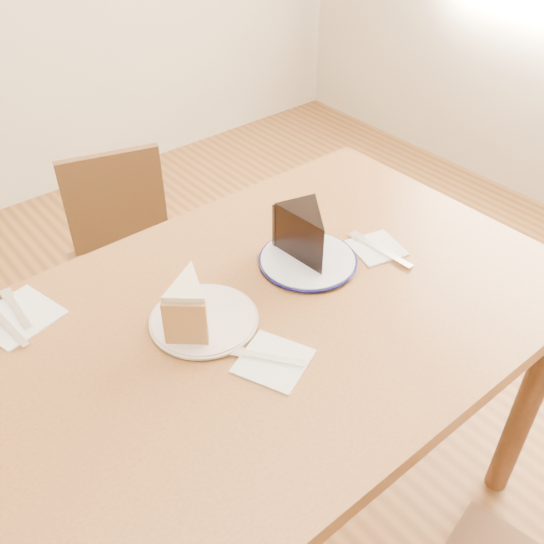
{
  "coord_description": "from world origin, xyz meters",
  "views": [
    {
      "loc": [
        -0.58,
        -0.69,
        1.55
      ],
      "look_at": [
        0.02,
        0.04,
        0.8
      ],
      "focal_mm": 40.0,
      "sensor_mm": 36.0,
      "label": 1
    }
  ],
  "objects": [
    {
      "name": "knife_spare",
      "position": [
        -0.44,
        0.28,
        0.76
      ],
      "size": [
        0.03,
        0.16,
        0.0
      ],
      "primitive_type": "cube",
      "rotation": [
        0.0,
        0.0,
        0.09
      ],
      "color": "silver",
      "rests_on": "napkin_spare"
    },
    {
      "name": "napkin_navy",
      "position": [
        0.3,
        0.0,
        0.75
      ],
      "size": [
        0.13,
        0.13,
        0.0
      ],
      "primitive_type": "cube",
      "rotation": [
        0.0,
        0.0,
        -0.26
      ],
      "color": "white",
      "rests_on": "table"
    },
    {
      "name": "carrot_cake",
      "position": [
        -0.16,
        0.06,
        0.81
      ],
      "size": [
        0.13,
        0.13,
        0.09
      ],
      "primitive_type": null,
      "rotation": [
        0.0,
        0.0,
        -0.73
      ],
      "color": "beige",
      "rests_on": "plate_cream"
    },
    {
      "name": "napkin_cream",
      "position": [
        -0.1,
        -0.11,
        0.75
      ],
      "size": [
        0.16,
        0.16,
        0.0
      ],
      "primitive_type": "cube",
      "rotation": [
        0.0,
        0.0,
        0.41
      ],
      "color": "white",
      "rests_on": "table"
    },
    {
      "name": "chair_far",
      "position": [
        0.03,
        0.74,
        0.4
      ],
      "size": [
        0.44,
        0.44,
        0.72
      ],
      "rotation": [
        0.0,
        0.0,
        2.85
      ],
      "color": "#382110",
      "rests_on": "ground"
    },
    {
      "name": "ground",
      "position": [
        0.0,
        0.0,
        0.0
      ],
      "size": [
        4.0,
        4.0,
        0.0
      ],
      "primitive_type": "plane",
      "color": "#512F15",
      "rests_on": "ground"
    },
    {
      "name": "fork_cream",
      "position": [
        -0.11,
        -0.1,
        0.76
      ],
      "size": [
        0.09,
        0.12,
        0.0
      ],
      "primitive_type": "cube",
      "rotation": [
        0.0,
        0.0,
        0.64
      ],
      "color": "silver",
      "rests_on": "napkin_cream"
    },
    {
      "name": "plate_navy",
      "position": [
        0.14,
        0.06,
        0.76
      ],
      "size": [
        0.2,
        0.2,
        0.01
      ],
      "primitive_type": "cylinder",
      "color": "white",
      "rests_on": "table"
    },
    {
      "name": "fork_spare",
      "position": [
        -0.4,
        0.31,
        0.76
      ],
      "size": [
        0.02,
        0.14,
        0.0
      ],
      "primitive_type": "cube",
      "rotation": [
        0.0,
        0.0,
        -0.04
      ],
      "color": "silver",
      "rests_on": "napkin_spare"
    },
    {
      "name": "knife_navy",
      "position": [
        0.29,
        -0.01,
        0.76
      ],
      "size": [
        0.02,
        0.17,
        0.0
      ],
      "primitive_type": "cube",
      "rotation": [
        0.0,
        0.0,
        0.04
      ],
      "color": "silver",
      "rests_on": "napkin_navy"
    },
    {
      "name": "chocolate_cake",
      "position": [
        0.14,
        0.07,
        0.81
      ],
      "size": [
        0.13,
        0.16,
        0.1
      ],
      "primitive_type": null,
      "rotation": [
        0.0,
        0.0,
        2.87
      ],
      "color": "black",
      "rests_on": "plate_navy"
    },
    {
      "name": "napkin_spare",
      "position": [
        -0.41,
        0.29,
        0.75
      ],
      "size": [
        0.16,
        0.16,
        0.0
      ],
      "primitive_type": "cube",
      "rotation": [
        0.0,
        0.0,
        0.24
      ],
      "color": "white",
      "rests_on": "table"
    },
    {
      "name": "plate_cream",
      "position": [
        -0.14,
        0.05,
        0.76
      ],
      "size": [
        0.2,
        0.2,
        0.01
      ],
      "primitive_type": "cylinder",
      "color": "white",
      "rests_on": "table"
    },
    {
      "name": "table",
      "position": [
        0.0,
        0.0,
        0.65
      ],
      "size": [
        1.2,
        0.8,
        0.75
      ],
      "color": "#583318",
      "rests_on": "ground"
    }
  ]
}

